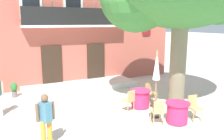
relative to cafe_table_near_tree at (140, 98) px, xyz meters
The scene contains 12 objects.
ground_plane 1.38m from the cafe_table_near_tree, behind, with size 120.00×120.00×0.00m, color beige.
building_facade 7.76m from the cafe_table_near_tree, 100.09° to the left, with size 13.00×5.09×7.50m.
entrance_step_platform 4.10m from the cafe_table_near_tree, 107.45° to the left, with size 6.06×2.00×0.25m, color silver.
cafe_table_near_tree is the anchor object (origin of this frame).
cafe_chair_near_tree_0 0.77m from the cafe_table_near_tree, 21.49° to the left, with size 0.49×0.49×0.91m.
cafe_chair_near_tree_1 0.77m from the cafe_table_near_tree, 159.84° to the right, with size 0.49×0.49×0.91m.
cafe_table_middle 1.94m from the cafe_table_near_tree, 81.46° to the right, with size 0.86×0.86×0.76m.
cafe_chair_middle_0 1.81m from the cafe_table_near_tree, 104.31° to the right, with size 0.51×0.51×0.91m.
cafe_chair_middle_1 2.21m from the cafe_table_near_tree, 61.88° to the right, with size 0.45×0.45×0.91m.
cafe_umbrella 1.67m from the cafe_table_near_tree, 92.24° to the right, with size 0.44×0.44×2.55m.
ground_planter_left 6.07m from the cafe_table_near_tree, 139.39° to the left, with size 0.33×0.33×0.72m.
pedestrian_near_entrance 4.53m from the cafe_table_near_tree, 160.08° to the right, with size 0.53×0.40×1.61m.
Camera 1 is at (-4.13, -7.89, 3.56)m, focal length 38.20 mm.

